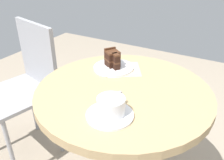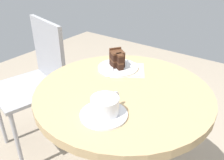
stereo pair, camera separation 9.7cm
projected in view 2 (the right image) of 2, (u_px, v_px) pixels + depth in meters
The scene contains 9 objects.
cafe_table at pixel (123, 112), 1.04m from camera, with size 0.74×0.74×0.70m.
saucer at pixel (104, 114), 0.83m from camera, with size 0.17×0.17×0.01m.
coffee_cup at pixel (105, 105), 0.81m from camera, with size 0.13×0.10×0.06m.
teaspoon at pixel (99, 106), 0.86m from camera, with size 0.11×0.02×0.00m.
cake_plate at pixel (118, 68), 1.15m from camera, with size 0.20×0.20×0.01m.
cake_slice at pixel (117, 59), 1.14m from camera, with size 0.09×0.10×0.08m.
fork at pixel (113, 63), 1.18m from camera, with size 0.13×0.09×0.00m.
napkin at pixel (125, 70), 1.15m from camera, with size 0.23×0.24×0.00m.
cafe_chair at pixel (37, 76), 1.47m from camera, with size 0.46×0.46×0.85m.
Camera 2 is at (-0.71, -0.46, 1.20)m, focal length 38.00 mm.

